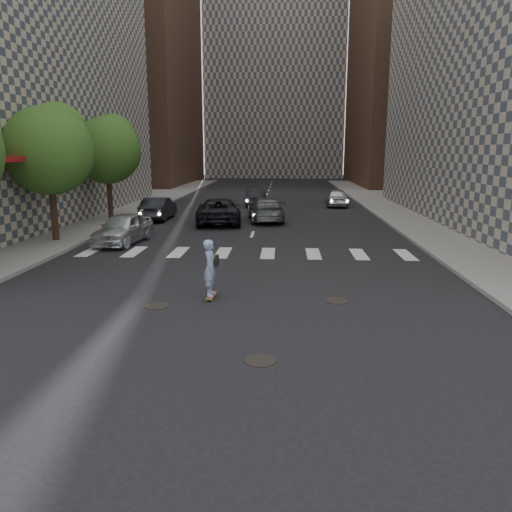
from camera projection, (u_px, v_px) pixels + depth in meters
The scene contains 18 objects.
ground at pixel (220, 321), 13.32m from camera, with size 160.00×160.00×0.00m, color black.
sidewalk_left at pixel (44, 217), 33.61m from camera, with size 13.00×80.00×0.15m, color gray.
sidewalk_right at pixel (483, 220), 32.06m from camera, with size 13.00×80.00×0.15m, color gray.
tower_left at pixel (116, 26), 63.93m from camera, with size 18.00×24.00×40.00m, color brown.
tower_right at pixel (432, 39), 62.20m from camera, with size 18.00×24.00×36.00m, color brown.
tower_center at pixel (276, 32), 84.48m from camera, with size 22.00×20.00×48.00m, color #ADA08E.
tree_b at pixel (51, 146), 23.73m from camera, with size 4.20×4.20×6.60m.
tree_c at pixel (108, 147), 31.54m from camera, with size 4.20×4.20×6.60m.
manhole_a at pixel (260, 360), 10.81m from camera, with size 0.70×0.70×0.02m, color black.
manhole_b at pixel (157, 306), 14.59m from camera, with size 0.70×0.70×0.02m, color black.
manhole_c at pixel (336, 301), 15.09m from camera, with size 0.70×0.70×0.02m, color black.
skateboarder at pixel (211, 268), 15.20m from camera, with size 0.45×0.93×1.83m.
silver_sedan at pixel (123, 228), 24.26m from camera, with size 1.75×4.34×1.48m, color silver.
traffic_car_a at pixel (158, 208), 32.57m from camera, with size 1.54×4.42×1.46m, color black.
traffic_car_b at pixel (266, 209), 31.95m from camera, with size 2.14×5.26×1.53m, color #525559.
traffic_car_c at pixel (219, 211), 30.86m from camera, with size 2.61×5.66×1.57m, color black.
traffic_car_d at pixel (337, 198), 40.19m from camera, with size 1.69×4.21×1.43m, color silver.
traffic_car_e at pixel (256, 198), 40.43m from camera, with size 1.38×3.95×1.30m, color black.
Camera 1 is at (1.66, -12.59, 4.48)m, focal length 35.00 mm.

